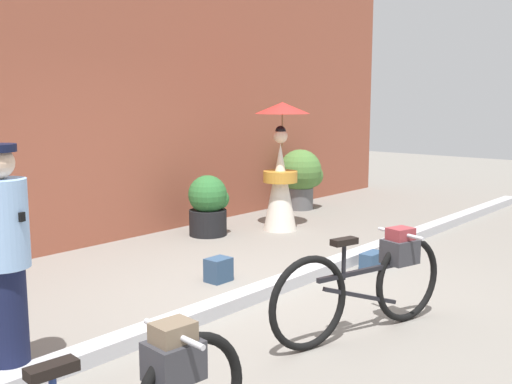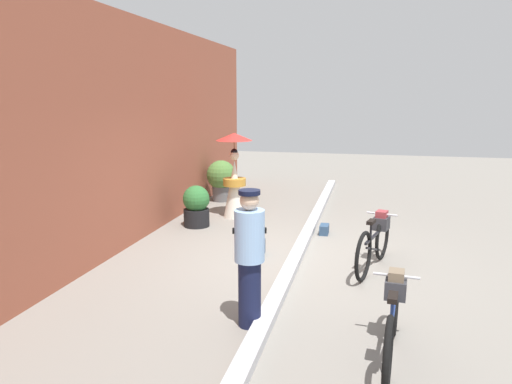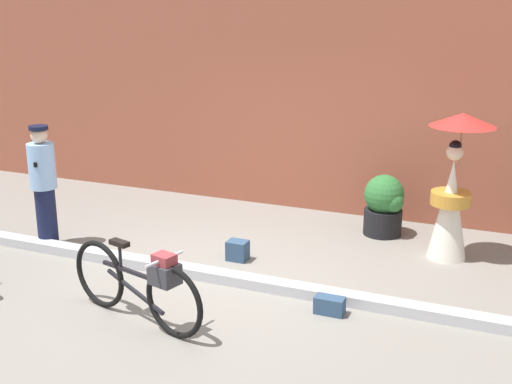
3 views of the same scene
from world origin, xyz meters
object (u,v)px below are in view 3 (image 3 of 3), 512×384
person_with_parasol (453,188)px  person_officer (44,183)px  potted_plant_small (384,205)px  backpack_spare (237,250)px  bicycle_far_side (141,283)px  backpack_on_pavement (329,305)px

person_with_parasol → person_officer: bearing=-162.2°
potted_plant_small → backpack_spare: bearing=-132.1°
backpack_spare → person_officer: bearing=-169.1°
bicycle_far_side → person_with_parasol: (2.59, 2.97, 0.48)m
person_with_parasol → backpack_on_pavement: size_ratio=5.99×
potted_plant_small → backpack_spare: potted_plant_small is taller
potted_plant_small → backpack_spare: (-1.46, -1.62, -0.30)m
bicycle_far_side → person_officer: (-2.31, 1.40, 0.41)m
person_officer → person_with_parasol: 5.14m
potted_plant_small → backpack_spare: 2.20m
bicycle_far_side → person_officer: person_officer is taller
backpack_on_pavement → backpack_spare: bearing=146.9°
potted_plant_small → backpack_spare: size_ratio=3.36×
person_officer → backpack_on_pavement: 4.07m
bicycle_far_side → potted_plant_small: (1.66, 3.50, -0.01)m
person_with_parasol → potted_plant_small: size_ratio=2.18×
bicycle_far_side → person_with_parasol: bearing=48.9°
person_officer → person_with_parasol: bearing=17.8°
bicycle_far_side → backpack_on_pavement: bearing=28.9°
person_officer → backpack_spare: bearing=10.9°
person_with_parasol → potted_plant_small: 1.17m
potted_plant_small → bicycle_far_side: bearing=-115.4°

